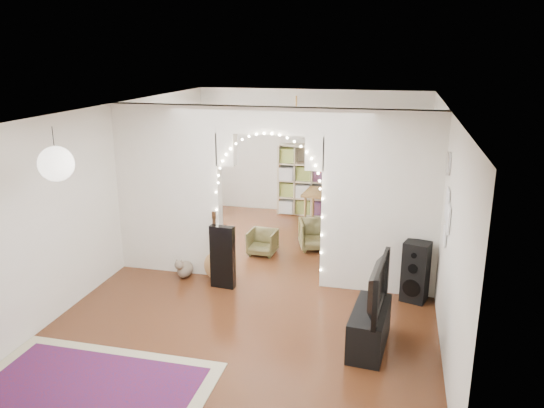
% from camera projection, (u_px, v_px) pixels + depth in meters
% --- Properties ---
extents(floor, '(7.50, 7.50, 0.00)m').
position_uv_depth(floor, '(270.00, 278.00, 8.41)').
color(floor, black).
rests_on(floor, ground).
extents(ceiling, '(5.00, 7.50, 0.02)m').
position_uv_depth(ceiling, '(270.00, 107.00, 7.66)').
color(ceiling, white).
rests_on(ceiling, wall_back).
extents(wall_back, '(5.00, 0.02, 2.70)m').
position_uv_depth(wall_back, '(311.00, 152.00, 11.54)').
color(wall_back, silver).
rests_on(wall_back, floor).
extents(wall_front, '(5.00, 0.02, 2.70)m').
position_uv_depth(wall_front, '(166.00, 309.00, 4.53)').
color(wall_front, silver).
rests_on(wall_front, floor).
extents(wall_left, '(0.02, 7.50, 2.70)m').
position_uv_depth(wall_left, '(121.00, 187.00, 8.60)').
color(wall_left, silver).
rests_on(wall_left, floor).
extents(wall_right, '(0.02, 7.50, 2.70)m').
position_uv_depth(wall_right, '(442.00, 207.00, 7.47)').
color(wall_right, silver).
rests_on(wall_right, floor).
extents(divider_wall, '(5.00, 0.20, 2.70)m').
position_uv_depth(divider_wall, '(270.00, 192.00, 8.02)').
color(divider_wall, silver).
rests_on(divider_wall, floor).
extents(fairy_lights, '(1.64, 0.04, 1.60)m').
position_uv_depth(fairy_lights, '(268.00, 186.00, 7.86)').
color(fairy_lights, '#FFEABF').
rests_on(fairy_lights, divider_wall).
extents(window, '(0.04, 1.20, 1.40)m').
position_uv_depth(window, '(168.00, 157.00, 10.23)').
color(window, white).
rests_on(window, wall_left).
extents(wall_clock, '(0.03, 0.31, 0.31)m').
position_uv_depth(wall_clock, '(449.00, 164.00, 6.71)').
color(wall_clock, white).
rests_on(wall_clock, wall_right).
extents(picture_frames, '(0.02, 0.50, 0.70)m').
position_uv_depth(picture_frames, '(447.00, 218.00, 6.50)').
color(picture_frames, white).
rests_on(picture_frames, wall_right).
extents(paper_lantern, '(0.40, 0.40, 0.40)m').
position_uv_depth(paper_lantern, '(56.00, 164.00, 5.97)').
color(paper_lantern, white).
rests_on(paper_lantern, ceiling).
extents(ceiling_fan, '(1.10, 1.10, 0.30)m').
position_uv_depth(ceiling_fan, '(296.00, 112.00, 9.61)').
color(ceiling_fan, '#BB873E').
rests_on(ceiling_fan, ceiling).
extents(area_rug, '(2.59, 1.94, 0.02)m').
position_uv_depth(area_rug, '(80.00, 398.00, 5.50)').
color(area_rug, maroon).
rests_on(area_rug, floor).
extents(guitar_case, '(0.38, 0.16, 0.98)m').
position_uv_depth(guitar_case, '(223.00, 257.00, 7.98)').
color(guitar_case, black).
rests_on(guitar_case, floor).
extents(acoustic_guitar, '(0.40, 0.21, 0.95)m').
position_uv_depth(acoustic_guitar, '(215.00, 255.00, 8.25)').
color(acoustic_guitar, '#B78449').
rests_on(acoustic_guitar, floor).
extents(tabby_cat, '(0.30, 0.54, 0.35)m').
position_uv_depth(tabby_cat, '(184.00, 269.00, 8.42)').
color(tabby_cat, brown).
rests_on(tabby_cat, floor).
extents(floor_speaker, '(0.42, 0.39, 0.89)m').
position_uv_depth(floor_speaker, '(415.00, 272.00, 7.56)').
color(floor_speaker, black).
rests_on(floor_speaker, floor).
extents(media_console, '(0.49, 1.03, 0.50)m').
position_uv_depth(media_console, '(369.00, 328.00, 6.41)').
color(media_console, black).
rests_on(media_console, floor).
extents(tv, '(0.24, 1.08, 0.62)m').
position_uv_depth(tv, '(372.00, 285.00, 6.25)').
color(tv, black).
rests_on(tv, media_console).
extents(bookcase, '(1.54, 0.86, 1.54)m').
position_uv_depth(bookcase, '(313.00, 181.00, 11.45)').
color(bookcase, '#C2B18D').
rests_on(bookcase, floor).
extents(dining_table, '(1.26, 0.89, 0.76)m').
position_uv_depth(dining_table, '(335.00, 196.00, 10.59)').
color(dining_table, brown).
rests_on(dining_table, floor).
extents(flower_vase, '(0.20, 0.20, 0.19)m').
position_uv_depth(flower_vase, '(335.00, 188.00, 10.54)').
color(flower_vase, silver).
rests_on(flower_vase, dining_table).
extents(dining_chair_left, '(0.50, 0.51, 0.44)m').
position_uv_depth(dining_chair_left, '(263.00, 242.00, 9.37)').
color(dining_chair_left, brown).
rests_on(dining_chair_left, floor).
extents(dining_chair_right, '(0.72, 0.73, 0.54)m').
position_uv_depth(dining_chair_right, '(316.00, 234.00, 9.62)').
color(dining_chair_right, brown).
rests_on(dining_chair_right, floor).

